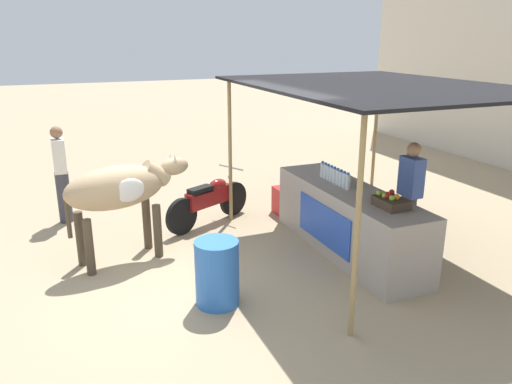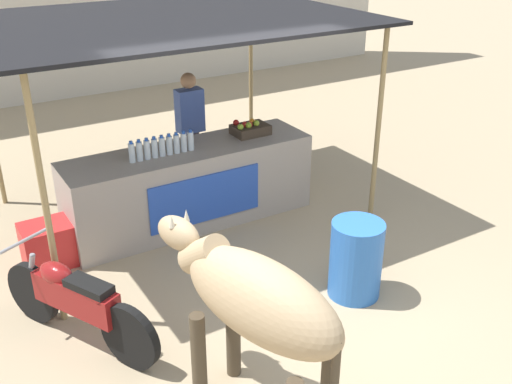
# 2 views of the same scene
# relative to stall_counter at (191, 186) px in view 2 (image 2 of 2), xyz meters

# --- Properties ---
(ground_plane) EXTENTS (60.00, 60.00, 0.00)m
(ground_plane) POSITION_rel_stall_counter_xyz_m (0.00, -2.20, -0.48)
(ground_plane) COLOR tan
(stall_counter) EXTENTS (3.00, 0.82, 0.96)m
(stall_counter) POSITION_rel_stall_counter_xyz_m (0.00, 0.00, 0.00)
(stall_counter) COLOR #9E9389
(stall_counter) RESTS_ON ground
(stall_awning) EXTENTS (4.20, 3.20, 2.43)m
(stall_awning) POSITION_rel_stall_counter_xyz_m (0.00, 0.30, 1.85)
(stall_awning) COLOR black
(stall_awning) RESTS_ON ground
(water_bottle_row) EXTENTS (0.79, 0.07, 0.25)m
(water_bottle_row) POSITION_rel_stall_counter_xyz_m (-0.35, -0.05, 0.59)
(water_bottle_row) COLOR silver
(water_bottle_row) RESTS_ON stall_counter
(fruit_crate) EXTENTS (0.44, 0.32, 0.18)m
(fruit_crate) POSITION_rel_stall_counter_xyz_m (0.87, 0.05, 0.55)
(fruit_crate) COLOR #3F3326
(fruit_crate) RESTS_ON stall_counter
(vendor_behind_counter) EXTENTS (0.34, 0.22, 1.65)m
(vendor_behind_counter) POSITION_rel_stall_counter_xyz_m (0.38, 0.75, 0.37)
(vendor_behind_counter) COLOR #383842
(vendor_behind_counter) RESTS_ON ground
(cooler_box) EXTENTS (0.60, 0.44, 0.48)m
(cooler_box) POSITION_rel_stall_counter_xyz_m (-1.72, -0.10, -0.24)
(cooler_box) COLOR red
(cooler_box) RESTS_ON ground
(water_barrel) EXTENTS (0.52, 0.52, 0.80)m
(water_barrel) POSITION_rel_stall_counter_xyz_m (0.71, -2.24, -0.08)
(water_barrel) COLOR blue
(water_barrel) RESTS_ON ground
(cow) EXTENTS (0.84, 1.85, 1.44)m
(cow) POSITION_rel_stall_counter_xyz_m (-0.94, -3.06, 0.55)
(cow) COLOR tan
(cow) RESTS_ON ground
(motorcycle_parked) EXTENTS (0.94, 1.64, 0.90)m
(motorcycle_parked) POSITION_rel_stall_counter_xyz_m (-1.85, -1.53, -0.05)
(motorcycle_parked) COLOR black
(motorcycle_parked) RESTS_ON ground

